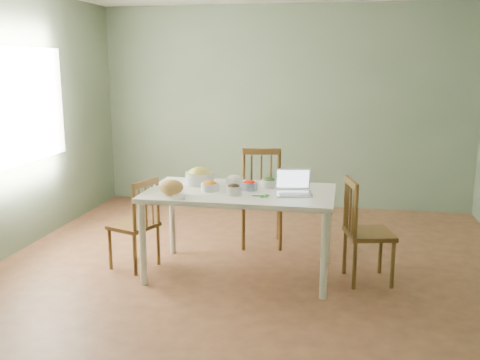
% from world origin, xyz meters
% --- Properties ---
extents(floor, '(5.00, 5.00, 0.00)m').
position_xyz_m(floor, '(0.00, 0.00, 0.00)').
color(floor, brown).
rests_on(floor, ground).
extents(wall_back, '(5.00, 0.00, 2.70)m').
position_xyz_m(wall_back, '(0.00, 2.50, 1.35)').
color(wall_back, slate).
rests_on(wall_back, ground).
extents(wall_front, '(5.00, 0.00, 2.70)m').
position_xyz_m(wall_front, '(0.00, -2.50, 1.35)').
color(wall_front, slate).
rests_on(wall_front, ground).
extents(wall_left, '(0.00, 5.00, 2.70)m').
position_xyz_m(wall_left, '(-2.50, 0.00, 1.35)').
color(wall_left, slate).
rests_on(wall_left, ground).
extents(window_left, '(0.04, 1.60, 1.20)m').
position_xyz_m(window_left, '(-2.48, 0.30, 1.50)').
color(window_left, white).
rests_on(window_left, ground).
extents(dining_table, '(1.70, 0.96, 0.80)m').
position_xyz_m(dining_table, '(-0.10, -0.13, 0.40)').
color(dining_table, white).
rests_on(dining_table, floor).
extents(chair_far, '(0.52, 0.51, 1.03)m').
position_xyz_m(chair_far, '(-0.03, 0.74, 0.51)').
color(chair_far, '#573718').
rests_on(chair_far, floor).
extents(chair_left, '(0.48, 0.49, 0.88)m').
position_xyz_m(chair_left, '(-1.13, -0.16, 0.44)').
color(chair_left, '#573718').
rests_on(chair_left, floor).
extents(chair_right, '(0.48, 0.50, 0.94)m').
position_xyz_m(chair_right, '(1.07, -0.08, 0.47)').
color(chair_right, '#573718').
rests_on(chair_right, floor).
extents(bread_boule, '(0.23, 0.23, 0.13)m').
position_xyz_m(bread_boule, '(-0.66, -0.39, 0.86)').
color(bread_boule, '#AA783A').
rests_on(bread_boule, dining_table).
extents(butter_stick, '(0.11, 0.07, 0.03)m').
position_xyz_m(butter_stick, '(-0.55, -0.54, 0.81)').
color(butter_stick, silver).
rests_on(butter_stick, dining_table).
extents(bowl_squash, '(0.32, 0.32, 0.16)m').
position_xyz_m(bowl_squash, '(-0.53, 0.06, 0.88)').
color(bowl_squash, gold).
rests_on(bowl_squash, dining_table).
extents(bowl_carrot, '(0.18, 0.18, 0.09)m').
position_xyz_m(bowl_carrot, '(-0.37, -0.18, 0.84)').
color(bowl_carrot, orange).
rests_on(bowl_carrot, dining_table).
extents(bowl_onion, '(0.20, 0.20, 0.09)m').
position_xyz_m(bowl_onion, '(-0.20, 0.14, 0.84)').
color(bowl_onion, white).
rests_on(bowl_onion, dining_table).
extents(bowl_mushroom, '(0.18, 0.18, 0.09)m').
position_xyz_m(bowl_mushroom, '(-0.12, -0.28, 0.84)').
color(bowl_mushroom, black).
rests_on(bowl_mushroom, dining_table).
extents(bowl_redpep, '(0.16, 0.16, 0.09)m').
position_xyz_m(bowl_redpep, '(-0.02, -0.08, 0.84)').
color(bowl_redpep, red).
rests_on(bowl_redpep, dining_table).
extents(bowl_broccoli, '(0.17, 0.17, 0.09)m').
position_xyz_m(bowl_broccoli, '(0.14, 0.07, 0.84)').
color(bowl_broccoli, '#203F19').
rests_on(bowl_broccoli, dining_table).
extents(flatbread, '(0.27, 0.27, 0.02)m').
position_xyz_m(flatbread, '(0.26, 0.24, 0.81)').
color(flatbread, tan).
rests_on(flatbread, dining_table).
extents(basil_bunch, '(0.18, 0.18, 0.02)m').
position_xyz_m(basil_bunch, '(0.12, -0.30, 0.81)').
color(basil_bunch, '#267411').
rests_on(basil_bunch, dining_table).
extents(laptop, '(0.36, 0.33, 0.21)m').
position_xyz_m(laptop, '(0.40, -0.19, 0.90)').
color(laptop, silver).
rests_on(laptop, dining_table).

